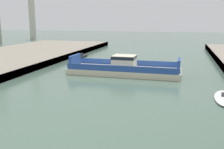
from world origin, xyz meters
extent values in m
cube|color=beige|center=(-0.29, 39.22, 0.55)|extent=(20.96, 6.86, 1.10)
cube|color=#284CA3|center=(-0.28, 42.56, 1.65)|extent=(20.10, 0.19, 1.10)
cube|color=#284CA3|center=(-0.30, 35.88, 1.65)|extent=(20.10, 0.19, 1.10)
cube|color=beige|center=(-0.29, 39.22, 2.34)|extent=(4.20, 3.75, 2.47)
cube|color=black|center=(-0.29, 39.22, 3.22)|extent=(4.24, 3.79, 0.60)
cube|color=#284CA3|center=(9.67, 39.19, 2.20)|extent=(0.52, 4.76, 2.20)
cube|color=#284CA3|center=(-10.26, 39.25, 2.20)|extent=(0.52, 4.76, 2.20)
ellipsoid|color=black|center=(-16.27, 57.77, 0.27)|extent=(2.49, 6.34, 0.55)
cube|color=#4C4C51|center=(-16.27, 57.77, 0.80)|extent=(0.76, 0.44, 0.50)
cylinder|color=beige|center=(-62.88, 108.74, 14.90)|extent=(3.06, 3.06, 29.79)
camera|label=1|loc=(9.94, -7.21, 10.32)|focal=41.13mm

